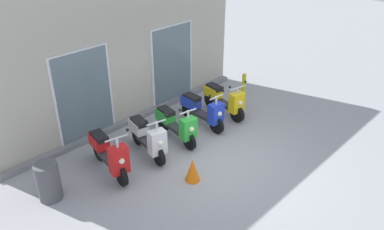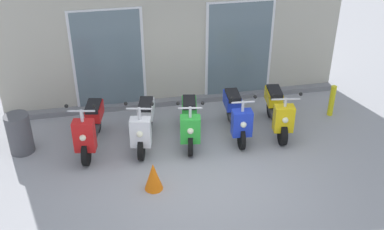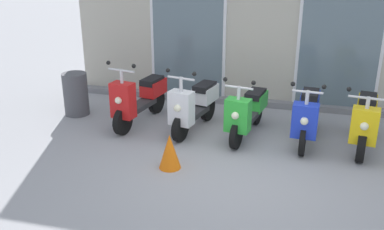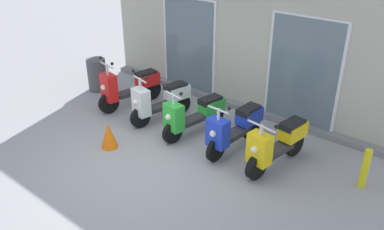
% 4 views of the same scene
% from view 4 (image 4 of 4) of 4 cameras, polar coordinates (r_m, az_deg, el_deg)
% --- Properties ---
extents(ground_plane, '(40.00, 40.00, 0.00)m').
position_cam_4_polar(ground_plane, '(7.30, -6.14, -6.52)').
color(ground_plane, '#939399').
extents(storefront_facade, '(7.60, 0.50, 4.14)m').
position_cam_4_polar(storefront_facade, '(8.76, 7.83, 13.42)').
color(storefront_facade, '#B2AD9E').
rests_on(storefront_facade, ground_plane).
extents(scooter_red, '(0.67, 1.61, 1.25)m').
position_cam_4_polar(scooter_red, '(9.17, -8.93, 4.00)').
color(scooter_red, black).
rests_on(scooter_red, ground_plane).
extents(scooter_white, '(0.67, 1.48, 1.20)m').
position_cam_4_polar(scooter_white, '(8.45, -4.53, 2.12)').
color(scooter_white, black).
rests_on(scooter_white, ground_plane).
extents(scooter_green, '(0.62, 1.56, 1.13)m').
position_cam_4_polar(scooter_green, '(7.92, 0.32, 0.18)').
color(scooter_green, black).
rests_on(scooter_green, ground_plane).
extents(scooter_blue, '(0.51, 1.54, 1.14)m').
position_cam_4_polar(scooter_blue, '(7.41, 6.11, -1.70)').
color(scooter_blue, black).
rests_on(scooter_blue, ground_plane).
extents(scooter_yellow, '(0.63, 1.54, 1.12)m').
position_cam_4_polar(scooter_yellow, '(7.04, 12.02, -4.01)').
color(scooter_yellow, black).
rests_on(scooter_yellow, ground_plane).
extents(curb_bollard, '(0.12, 0.12, 0.70)m').
position_cam_4_polar(curb_bollard, '(7.01, 23.41, -7.03)').
color(curb_bollard, yellow).
rests_on(curb_bollard, ground_plane).
extents(trash_bin, '(0.46, 0.46, 0.80)m').
position_cam_4_polar(trash_bin, '(10.25, -13.38, 5.61)').
color(trash_bin, '#4C4C51').
rests_on(trash_bin, ground_plane).
extents(traffic_cone, '(0.32, 0.32, 0.52)m').
position_cam_4_polar(traffic_cone, '(7.70, -11.79, -2.82)').
color(traffic_cone, orange).
rests_on(traffic_cone, ground_plane).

